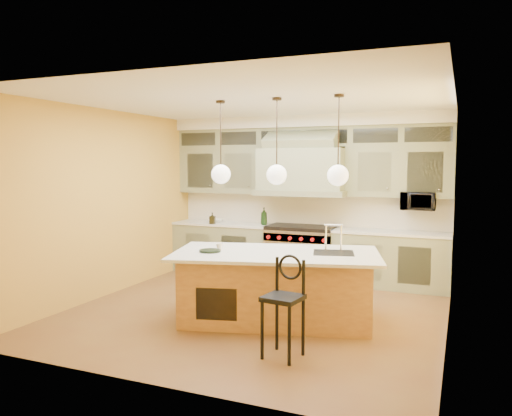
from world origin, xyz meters
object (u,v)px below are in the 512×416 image
at_px(kitchen_island, 277,285).
at_px(counter_stool, 284,300).
at_px(microwave, 418,201).
at_px(range, 302,252).

distance_m(kitchen_island, counter_stool, 1.23).
xyz_separation_m(counter_stool, microwave, (1.05, 3.62, 0.83)).
height_order(range, kitchen_island, kitchen_island).
distance_m(kitchen_island, microwave, 3.10).
distance_m(range, microwave, 2.18).
bearing_deg(counter_stool, microwave, 82.60).
relative_size(range, counter_stool, 1.10).
bearing_deg(range, microwave, 3.12).
relative_size(range, microwave, 2.21).
bearing_deg(kitchen_island, range, 84.87).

